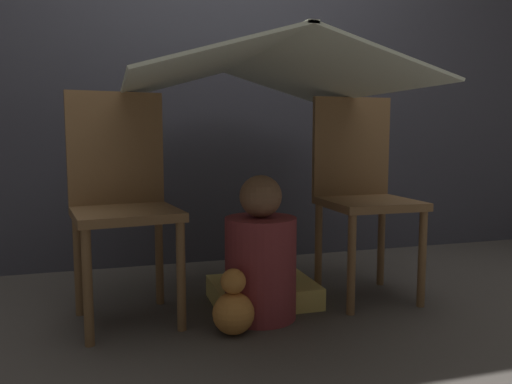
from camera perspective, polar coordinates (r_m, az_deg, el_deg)
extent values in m
plane|color=#47423D|center=(2.15, 1.30, -14.68)|extent=(8.80, 8.80, 0.00)
cube|color=#3D3D47|center=(3.10, -5.01, 15.28)|extent=(7.00, 0.05, 2.50)
cylinder|color=brown|center=(1.96, -18.68, -10.35)|extent=(0.04, 0.04, 0.44)
cylinder|color=brown|center=(2.02, -8.56, -9.54)|extent=(0.04, 0.04, 0.44)
cylinder|color=brown|center=(2.30, -19.65, -7.89)|extent=(0.04, 0.04, 0.44)
cylinder|color=brown|center=(2.35, -11.00, -7.29)|extent=(0.04, 0.04, 0.44)
cube|color=brown|center=(2.10, -14.66, -2.42)|extent=(0.46, 0.46, 0.04)
cube|color=brown|center=(2.26, -15.71, 4.83)|extent=(0.41, 0.09, 0.49)
cylinder|color=brown|center=(2.21, 10.86, -8.19)|extent=(0.04, 0.04, 0.44)
cylinder|color=brown|center=(2.39, 18.45, -7.29)|extent=(0.04, 0.04, 0.44)
cylinder|color=brown|center=(2.52, 7.15, -6.29)|extent=(0.04, 0.04, 0.44)
cylinder|color=brown|center=(2.68, 14.11, -5.67)|extent=(0.04, 0.04, 0.44)
cube|color=brown|center=(2.40, 12.79, -1.27)|extent=(0.41, 0.41, 0.04)
cube|color=brown|center=(2.55, 10.85, 5.12)|extent=(0.41, 0.03, 0.49)
cube|color=silver|center=(2.12, -7.41, 13.66)|extent=(0.56, 1.25, 0.17)
cube|color=silver|center=(2.27, 6.89, 13.18)|extent=(0.56, 1.25, 0.17)
cube|color=silver|center=(2.19, 0.00, 15.56)|extent=(0.04, 1.25, 0.01)
cylinder|color=maroon|center=(2.14, 0.53, -8.65)|extent=(0.30, 0.30, 0.43)
sphere|color=brown|center=(2.08, 0.54, -0.50)|extent=(0.18, 0.18, 0.18)
cube|color=#E5CC66|center=(2.37, 0.82, -11.38)|extent=(0.47, 0.37, 0.10)
sphere|color=#D88C3F|center=(2.01, -2.60, -13.68)|extent=(0.17, 0.17, 0.17)
sphere|color=#D88C3F|center=(1.97, -2.62, -10.17)|extent=(0.10, 0.10, 0.10)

